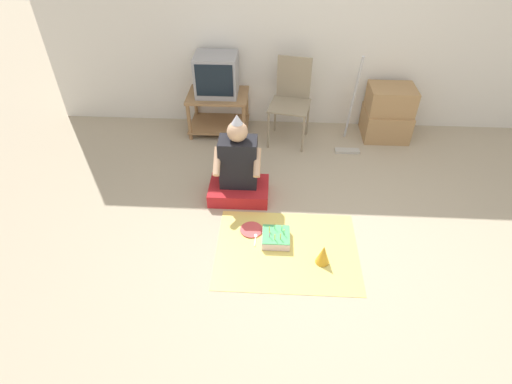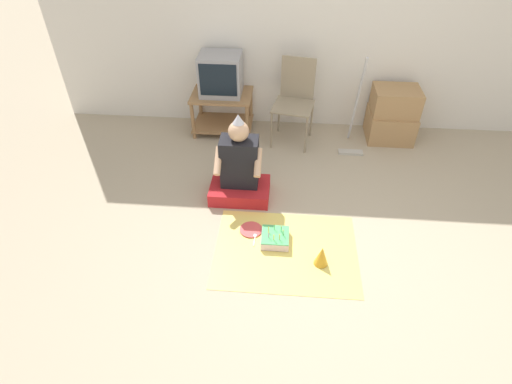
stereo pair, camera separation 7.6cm
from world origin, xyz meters
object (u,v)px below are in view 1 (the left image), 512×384
object	(u,v)px
person_seated	(238,171)
party_hat_blue	(323,254)
birthday_cake	(276,237)
paper_plate	(251,230)
cardboard_box_stack	(388,113)
dust_mop	(350,124)
folding_chair	(291,95)
tv	(217,75)

from	to	relation	value
person_seated	party_hat_blue	bearing A→B (deg)	-47.72
birthday_cake	paper_plate	xyz separation A→B (m)	(-0.23, 0.12, -0.04)
cardboard_box_stack	birthday_cake	xyz separation A→B (m)	(-1.29, -1.88, -0.25)
cardboard_box_stack	dust_mop	distance (m)	0.58
folding_chair	party_hat_blue	distance (m)	2.06
tv	person_seated	size ratio (longest dim) A/B	0.53
birthday_cake	tv	bearing A→B (deg)	111.08
dust_mop	paper_plate	xyz separation A→B (m)	(-1.03, -1.44, -0.31)
dust_mop	paper_plate	distance (m)	1.80
birthday_cake	dust_mop	bearing A→B (deg)	62.58
tv	party_hat_blue	bearing A→B (deg)	-62.13
folding_chair	paper_plate	bearing A→B (deg)	-102.24
dust_mop	folding_chair	bearing A→B (deg)	162.23
dust_mop	party_hat_blue	size ratio (longest dim) A/B	6.09
cardboard_box_stack	tv	bearing A→B (deg)	179.15
person_seated	birthday_cake	distance (m)	0.78
dust_mop	party_hat_blue	distance (m)	1.84
birthday_cake	folding_chair	bearing A→B (deg)	85.69
folding_chair	paper_plate	distance (m)	1.77
birthday_cake	paper_plate	distance (m)	0.26
tv	folding_chair	size ratio (longest dim) A/B	0.50
folding_chair	paper_plate	size ratio (longest dim) A/B	4.65
cardboard_box_stack	party_hat_blue	size ratio (longest dim) A/B	3.40
cardboard_box_stack	dust_mop	world-z (taller)	dust_mop
cardboard_box_stack	birthday_cake	size ratio (longest dim) A/B	2.59
tv	birthday_cake	distance (m)	2.15
folding_chair	dust_mop	size ratio (longest dim) A/B	0.85
folding_chair	birthday_cake	world-z (taller)	folding_chair
folding_chair	person_seated	world-z (taller)	folding_chair
folding_chair	person_seated	bearing A→B (deg)	-114.13
person_seated	cardboard_box_stack	bearing A→B (deg)	36.73
cardboard_box_stack	paper_plate	size ratio (longest dim) A/B	3.05
party_hat_blue	paper_plate	distance (m)	0.71
cardboard_box_stack	folding_chair	bearing A→B (deg)	-174.98
folding_chair	dust_mop	bearing A→B (deg)	-17.77
person_seated	birthday_cake	xyz separation A→B (m)	(0.38, -0.63, -0.25)
folding_chair	birthday_cake	size ratio (longest dim) A/B	3.95
cardboard_box_stack	birthday_cake	world-z (taller)	cardboard_box_stack
tv	dust_mop	size ratio (longest dim) A/B	0.42
person_seated	party_hat_blue	world-z (taller)	person_seated
party_hat_blue	paper_plate	xyz separation A→B (m)	(-0.62, 0.34, -0.09)
dust_mop	person_seated	size ratio (longest dim) A/B	1.26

